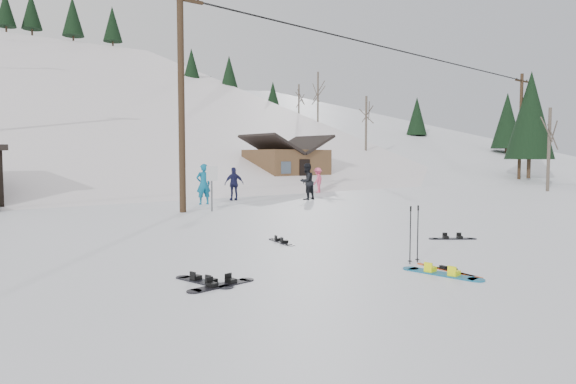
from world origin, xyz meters
TOP-DOWN VIEW (x-y plane):
  - ground at (0.00, 0.00)m, footprint 200.00×200.00m
  - ridge_right at (38.00, 50.00)m, footprint 45.66×93.98m
  - treeline_right at (36.00, 42.00)m, footprint 20.00×60.00m
  - utility_pole at (2.00, 14.00)m, footprint 2.00×0.26m
  - utility_pole_right at (34.00, 17.00)m, footprint 2.00×0.26m
  - trail_sign at (3.10, 13.58)m, footprint 0.50×0.09m
  - cabin at (15.00, 24.00)m, footprint 5.39×4.40m
  - hero_snowboard at (0.96, 1.00)m, footprint 0.50×1.63m
  - hero_skis at (1.33, 1.12)m, footprint 0.25×1.56m
  - ski_poles at (1.39, 2.01)m, footprint 0.33×0.09m
  - board_scatter_a at (-2.79, 2.84)m, footprint 1.38×0.39m
  - board_scatter_b at (-2.92, 3.24)m, footprint 0.52×1.36m
  - board_scatter_d at (4.75, 3.36)m, footprint 1.09×0.89m
  - board_scatter_f at (0.76, 5.81)m, footprint 0.46×1.26m
  - skier_teal at (4.29, 16.50)m, footprint 0.76×0.57m
  - skier_dark at (9.77, 15.52)m, footprint 1.02×0.86m
  - skier_pink at (13.62, 19.04)m, footprint 1.15×0.96m
  - skier_navy at (6.58, 17.47)m, footprint 1.07×0.67m

SIDE VIEW (x-z plane):
  - ridge_right at x=38.00m, z-range -38.30..16.30m
  - ground at x=0.00m, z-range 0.00..0.00m
  - treeline_right at x=36.00m, z-range -5.00..5.00m
  - hero_skis at x=1.33m, z-range -0.02..0.06m
  - board_scatter_f at x=0.76m, z-range -0.02..0.07m
  - board_scatter_d at x=4.75m, z-range -0.02..0.07m
  - board_scatter_a at x=-2.79m, z-range -0.02..0.07m
  - board_scatter_b at x=-2.92m, z-range -0.02..0.07m
  - hero_snowboard at x=0.96m, z-range -0.03..0.09m
  - ski_poles at x=1.39m, z-range 0.01..1.23m
  - skier_pink at x=13.62m, z-range 0.00..1.54m
  - skier_navy at x=6.58m, z-range 0.00..1.69m
  - skier_dark at x=9.77m, z-range 0.00..1.89m
  - skier_teal at x=4.29m, z-range 0.00..1.90m
  - trail_sign at x=3.10m, z-range 0.35..2.20m
  - cabin at x=15.00m, z-range -0.40..3.37m
  - utility_pole at x=2.00m, z-range 0.18..9.18m
  - utility_pole_right at x=34.00m, z-range 0.18..9.18m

